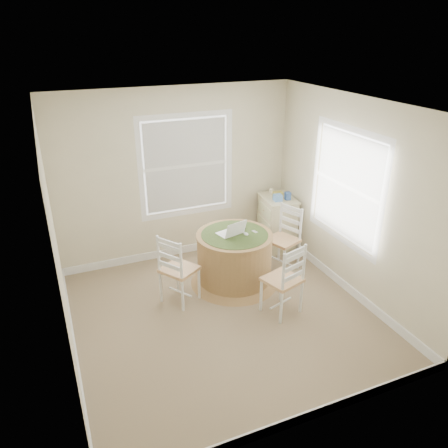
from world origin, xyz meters
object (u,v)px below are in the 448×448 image
chair_near (282,279)px  laptop (231,232)px  corner_chest (277,222)px  chair_left (179,269)px  chair_right (282,240)px  round_table (234,256)px

chair_near → laptop: 1.00m
chair_near → corner_chest: (0.82, 1.62, -0.04)m
chair_left → chair_right: 1.66m
laptop → chair_left: bearing=-3.7°
round_table → laptop: size_ratio=3.16×
laptop → corner_chest: laptop is taller
chair_left → laptop: laptop is taller
laptop → corner_chest: 1.38m
chair_near → chair_right: (0.55, 0.95, 0.00)m
round_table → chair_near: (0.26, -0.87, 0.06)m
chair_left → chair_near: bearing=-157.1°
chair_near → corner_chest: 1.81m
round_table → corner_chest: bearing=18.4°
chair_right → laptop: size_ratio=2.43×
laptop → round_table: bearing=132.8°
chair_right → corner_chest: bearing=135.7°
round_table → chair_left: 0.85m
chair_left → chair_near: same height
round_table → chair_near: bearing=-89.4°
chair_near → chair_left: bearing=-51.2°
chair_right → corner_chest: size_ratio=1.10×
round_table → chair_right: bearing=-10.4°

